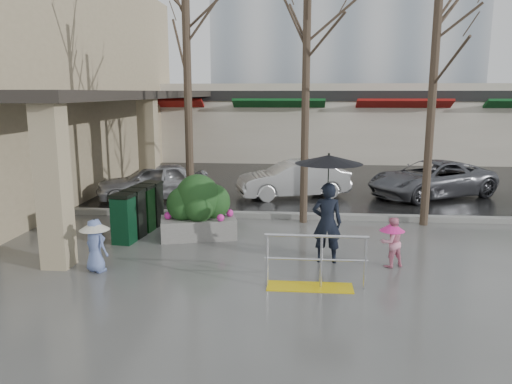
# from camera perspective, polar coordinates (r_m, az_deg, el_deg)

# --- Properties ---
(ground) EXTENTS (120.00, 120.00, 0.00)m
(ground) POSITION_cam_1_polar(r_m,az_deg,el_deg) (10.71, -0.99, -8.20)
(ground) COLOR #51514F
(ground) RESTS_ON ground
(street_asphalt) EXTENTS (120.00, 36.00, 0.01)m
(street_asphalt) POSITION_cam_1_polar(r_m,az_deg,el_deg) (32.25, 3.13, 4.96)
(street_asphalt) COLOR black
(street_asphalt) RESTS_ON ground
(curb) EXTENTS (120.00, 0.30, 0.15)m
(curb) POSITION_cam_1_polar(r_m,az_deg,el_deg) (14.50, 0.67, -2.64)
(curb) COLOR gray
(curb) RESTS_ON ground
(near_building) EXTENTS (6.00, 18.00, 8.00)m
(near_building) POSITION_cam_1_polar(r_m,az_deg,el_deg) (20.66, -24.65, 11.50)
(near_building) COLOR tan
(near_building) RESTS_ON ground
(canopy_slab) EXTENTS (2.80, 18.00, 0.25)m
(canopy_slab) POSITION_cam_1_polar(r_m,az_deg,el_deg) (18.96, -13.24, 11.18)
(canopy_slab) COLOR #2D2823
(canopy_slab) RESTS_ON pillar_front
(pillar_front) EXTENTS (0.55, 0.55, 3.50)m
(pillar_front) POSITION_cam_1_polar(r_m,az_deg,el_deg) (10.91, -22.16, 0.84)
(pillar_front) COLOR tan
(pillar_front) RESTS_ON ground
(pillar_back) EXTENTS (0.55, 0.55, 3.50)m
(pillar_back) POSITION_cam_1_polar(r_m,az_deg,el_deg) (16.89, -12.15, 4.87)
(pillar_back) COLOR tan
(pillar_back) RESTS_ON ground
(storefront_row) EXTENTS (34.00, 6.74, 4.00)m
(storefront_row) POSITION_cam_1_polar(r_m,az_deg,el_deg) (28.06, 7.02, 8.06)
(storefront_row) COLOR beige
(storefront_row) RESTS_ON ground
(handrail) EXTENTS (1.90, 0.50, 1.03)m
(handrail) POSITION_cam_1_polar(r_m,az_deg,el_deg) (9.40, 6.58, -8.67)
(handrail) COLOR yellow
(handrail) RESTS_ON ground
(tree_west) EXTENTS (3.20, 3.20, 6.80)m
(tree_west) POSITION_cam_1_polar(r_m,az_deg,el_deg) (14.05, -7.97, 17.38)
(tree_west) COLOR #382B21
(tree_west) RESTS_ON ground
(tree_midwest) EXTENTS (3.20, 3.20, 7.00)m
(tree_midwest) POSITION_cam_1_polar(r_m,az_deg,el_deg) (13.73, 5.84, 18.20)
(tree_midwest) COLOR #382B21
(tree_midwest) RESTS_ON ground
(tree_mideast) EXTENTS (3.20, 3.20, 6.50)m
(tree_mideast) POSITION_cam_1_polar(r_m,az_deg,el_deg) (14.12, 19.88, 15.90)
(tree_mideast) COLOR #382B21
(tree_mideast) RESTS_ON ground
(woman) EXTENTS (1.42, 1.42, 2.35)m
(woman) POSITION_cam_1_polar(r_m,az_deg,el_deg) (10.55, 8.21, -0.32)
(woman) COLOR black
(woman) RESTS_ON ground
(child_pink) EXTENTS (0.63, 0.58, 1.06)m
(child_pink) POSITION_cam_1_polar(r_m,az_deg,el_deg) (10.74, 15.25, -5.24)
(child_pink) COLOR pink
(child_pink) RESTS_ON ground
(child_blue) EXTENTS (0.63, 0.60, 1.10)m
(child_blue) POSITION_cam_1_polar(r_m,az_deg,el_deg) (10.57, -17.90, -5.31)
(child_blue) COLOR #677CB8
(child_blue) RESTS_ON ground
(planter) EXTENTS (2.01, 1.35, 1.60)m
(planter) POSITION_cam_1_polar(r_m,az_deg,el_deg) (12.46, -6.59, -1.79)
(planter) COLOR gray
(planter) RESTS_ON ground
(news_boxes) EXTENTS (0.76, 2.21, 1.21)m
(news_boxes) POSITION_cam_1_polar(r_m,az_deg,el_deg) (13.09, -13.24, -2.09)
(news_boxes) COLOR #0D3920
(news_boxes) RESTS_ON ground
(car_a) EXTENTS (3.98, 2.58, 1.26)m
(car_a) POSITION_cam_1_polar(r_m,az_deg,el_deg) (17.17, -11.69, 1.21)
(car_a) COLOR #AEAEB3
(car_a) RESTS_ON ground
(car_b) EXTENTS (4.05, 2.46, 1.26)m
(car_b) POSITION_cam_1_polar(r_m,az_deg,el_deg) (17.26, 4.27, 1.47)
(car_b) COLOR silver
(car_b) RESTS_ON ground
(car_c) EXTENTS (4.98, 3.98, 1.26)m
(car_c) POSITION_cam_1_polar(r_m,az_deg,el_deg) (18.30, 19.39, 1.42)
(car_c) COLOR #5B5C62
(car_c) RESTS_ON ground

